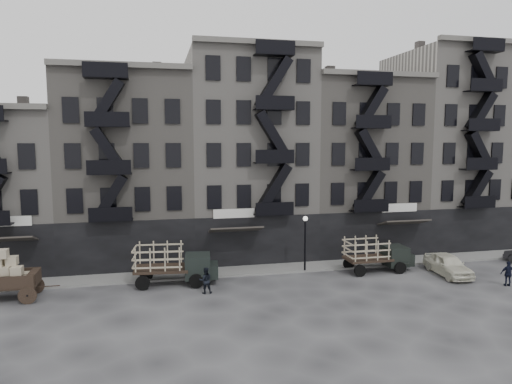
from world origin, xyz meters
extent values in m
plane|color=#38383A|center=(0.00, 0.00, 0.00)|extent=(140.00, 140.00, 0.00)
cube|color=slate|center=(0.00, 3.75, 0.07)|extent=(55.00, 2.50, 0.15)
cube|color=#4C4744|center=(-17.50, 10.00, 12.60)|extent=(0.70, 0.70, 1.20)
cube|color=slate|center=(-10.00, 10.00, 7.50)|extent=(10.00, 10.00, 15.00)
cube|color=black|center=(-10.00, 5.05, 2.00)|extent=(10.00, 0.35, 4.00)
cube|color=#595651|center=(-10.00, 4.85, 15.20)|extent=(10.00, 0.50, 0.40)
cube|color=#4C4744|center=(-13.00, 10.00, 15.60)|extent=(0.70, 0.70, 1.20)
cube|color=#4C4744|center=(-7.50, 10.00, 15.60)|extent=(0.70, 0.70, 1.20)
cube|color=gray|center=(0.00, 10.00, 8.50)|extent=(10.00, 10.00, 17.00)
cube|color=black|center=(0.00, 5.05, 2.00)|extent=(10.00, 0.35, 4.00)
cube|color=#595651|center=(0.00, 4.85, 17.20)|extent=(10.00, 0.50, 0.40)
cube|color=#4C4744|center=(-3.00, 10.00, 17.60)|extent=(0.70, 0.70, 1.20)
cube|color=#4C4744|center=(2.50, 10.00, 17.60)|extent=(0.70, 0.70, 1.20)
cube|color=slate|center=(10.00, 10.00, 7.50)|extent=(10.00, 10.00, 15.00)
cube|color=black|center=(10.00, 5.05, 2.00)|extent=(10.00, 0.35, 4.00)
cube|color=#595651|center=(10.00, 4.85, 15.20)|extent=(10.00, 0.50, 0.40)
cube|color=#4C4744|center=(7.00, 10.00, 15.60)|extent=(0.70, 0.70, 1.20)
cube|color=#4C4744|center=(12.50, 10.00, 15.60)|extent=(0.70, 0.70, 1.20)
cube|color=gray|center=(20.00, 10.00, 9.00)|extent=(10.00, 10.00, 18.00)
cube|color=black|center=(20.00, 5.05, 2.00)|extent=(10.00, 0.35, 4.00)
cube|color=#595651|center=(20.00, 4.85, 18.20)|extent=(10.00, 0.50, 0.40)
cube|color=#4C4744|center=(17.00, 10.00, 18.60)|extent=(0.70, 0.70, 1.20)
cube|color=#4C4744|center=(22.50, 10.00, 18.60)|extent=(0.70, 0.70, 1.20)
cylinder|color=black|center=(3.00, 2.60, 2.00)|extent=(0.14, 0.14, 4.00)
sphere|color=silver|center=(3.00, 2.60, 4.10)|extent=(0.36, 0.36, 0.36)
cube|color=black|center=(-16.98, 0.77, 0.98)|extent=(3.54, 1.87, 0.20)
cylinder|color=black|center=(-15.60, -0.21, 0.54)|extent=(1.08, 0.10, 1.08)
cylinder|color=black|center=(-15.60, 1.76, 0.54)|extent=(1.08, 0.10, 1.08)
cube|color=black|center=(-15.40, 0.77, 1.38)|extent=(0.49, 1.58, 0.79)
cube|color=black|center=(-7.56, 1.91, 1.12)|extent=(3.84, 2.51, 0.19)
cube|color=black|center=(-5.12, 1.66, 1.23)|extent=(1.90, 2.09, 1.60)
cube|color=black|center=(-4.16, 1.56, 0.91)|extent=(1.02, 1.68, 0.96)
cylinder|color=black|center=(-5.33, 0.61, 0.48)|extent=(0.98, 0.33, 0.96)
cylinder|color=black|center=(-5.11, 2.73, 0.48)|extent=(0.98, 0.33, 0.96)
cylinder|color=black|center=(-8.84, 0.97, 0.48)|extent=(0.98, 0.33, 0.96)
cylinder|color=black|center=(-8.62, 3.10, 0.48)|extent=(0.98, 0.33, 0.96)
cube|color=black|center=(7.65, 1.64, 1.03)|extent=(3.36, 1.99, 0.18)
cube|color=black|center=(9.91, 1.66, 1.13)|extent=(1.59, 1.78, 1.47)
cube|color=black|center=(10.79, 1.67, 0.83)|extent=(0.80, 1.48, 0.88)
cylinder|color=black|center=(9.82, 0.68, 0.44)|extent=(0.89, 0.22, 0.88)
cylinder|color=black|center=(9.80, 2.64, 0.44)|extent=(0.89, 0.22, 0.88)
cylinder|color=black|center=(6.58, 0.65, 0.44)|extent=(0.89, 0.22, 0.88)
cylinder|color=black|center=(6.56, 2.61, 0.44)|extent=(0.89, 0.22, 0.88)
imported|color=silver|center=(13.08, -0.37, 0.79)|extent=(2.22, 4.77, 1.58)
imported|color=black|center=(-4.82, -0.55, 0.86)|extent=(0.85, 0.67, 1.72)
imported|color=black|center=(15.52, -3.51, 0.86)|extent=(1.09, 0.72, 1.72)
camera|label=1|loc=(-7.80, -29.31, 9.95)|focal=32.00mm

